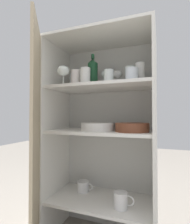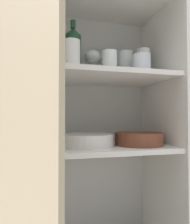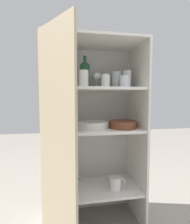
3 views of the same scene
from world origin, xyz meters
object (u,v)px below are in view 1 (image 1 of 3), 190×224
Objects in this scene: coffee_mug_primary at (83,186)px; plate_stack_white at (98,127)px; wine_bottle at (93,73)px; mixing_bowl_large at (132,127)px.

plate_stack_white is at bearing -27.97° from coffee_mug_primary.
wine_bottle reaches higher than mixing_bowl_large.
plate_stack_white is 1.13× the size of mixing_bowl_large.
mixing_bowl_large is at bearing -15.25° from coffee_mug_primary.
wine_bottle is 0.87m from coffee_mug_primary.
plate_stack_white is 1.93× the size of coffee_mug_primary.
mixing_bowl_large reaches higher than plate_stack_white.
mixing_bowl_large is 1.71× the size of coffee_mug_primary.
mixing_bowl_large reaches higher than coffee_mug_primary.
coffee_mug_primary is (-0.10, 0.05, -0.86)m from wine_bottle.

